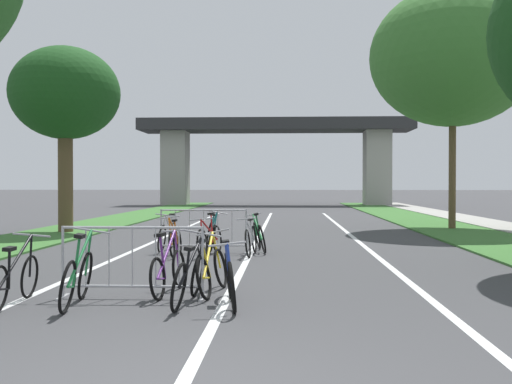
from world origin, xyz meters
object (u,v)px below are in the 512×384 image
object	(u,v)px
bicycle_yellow_3	(212,270)
bicycle_silver_8	(251,240)
bicycle_purple_6	(168,270)
tree_left_oak_near	(65,95)
bicycle_orange_2	(175,241)
crowd_barrier_second	(204,232)
bicycle_green_11	(259,236)
crowd_barrier_nearest	(132,263)
bicycle_white_9	(167,235)
bicycle_blue_4	(230,279)
bicycle_red_5	(210,239)
bicycle_green_1	(77,277)
tree_right_cypress_far	(453,57)
bicycle_black_10	(15,279)
bicycle_black_0	(189,278)
bicycle_teal_7	(211,235)

from	to	relation	value
bicycle_yellow_3	bicycle_silver_8	world-z (taller)	bicycle_yellow_3
bicycle_purple_6	tree_left_oak_near	bearing A→B (deg)	124.04
tree_left_oak_near	bicycle_orange_2	xyz separation A→B (m)	(4.85, -6.09, -4.29)
crowd_barrier_second	bicycle_green_11	distance (m)	1.38
crowd_barrier_nearest	bicycle_purple_6	size ratio (longest dim) A/B	1.27
bicycle_silver_8	bicycle_white_9	world-z (taller)	bicycle_white_9
crowd_barrier_nearest	bicycle_white_9	bearing A→B (deg)	96.65
crowd_barrier_nearest	bicycle_blue_4	distance (m)	1.52
bicycle_red_5	bicycle_green_11	bearing A→B (deg)	-129.11
tree_left_oak_near	crowd_barrier_second	size ratio (longest dim) A/B	2.95
bicycle_green_1	bicycle_purple_6	distance (m)	1.42
tree_right_cypress_far	bicycle_green_1	world-z (taller)	tree_right_cypress_far
tree_left_oak_near	crowd_barrier_nearest	distance (m)	13.06
bicycle_orange_2	bicycle_red_5	size ratio (longest dim) A/B	0.98
bicycle_blue_4	bicycle_red_5	world-z (taller)	bicycle_red_5
bicycle_red_5	bicycle_black_10	distance (m)	6.09
bicycle_black_0	bicycle_teal_7	size ratio (longest dim) A/B	1.03
tree_right_cypress_far	crowd_barrier_nearest	distance (m)	16.77
tree_left_oak_near	bicycle_orange_2	size ratio (longest dim) A/B	3.72
crowd_barrier_second	bicycle_teal_7	distance (m)	0.60
bicycle_yellow_3	bicycle_teal_7	world-z (taller)	bicycle_teal_7
tree_right_cypress_far	bicycle_red_5	xyz separation A→B (m)	(-7.75, -8.26, -5.86)
bicycle_teal_7	bicycle_silver_8	distance (m)	1.43
crowd_barrier_second	bicycle_white_9	bearing A→B (deg)	155.02
bicycle_purple_6	bicycle_teal_7	xyz separation A→B (m)	(-0.10, 5.91, 0.02)
tree_left_oak_near	bicycle_green_11	distance (m)	9.48
tree_right_cypress_far	bicycle_orange_2	xyz separation A→B (m)	(-8.54, -8.31, -5.88)
bicycle_red_5	bicycle_blue_4	bearing A→B (deg)	111.15
bicycle_white_9	bicycle_black_10	bearing A→B (deg)	86.57
bicycle_teal_7	bicycle_green_1	bearing A→B (deg)	70.31
bicycle_orange_2	bicycle_green_11	world-z (taller)	bicycle_green_11
bicycle_black_10	bicycle_green_11	world-z (taller)	bicycle_green_11
bicycle_black_0	bicycle_silver_8	xyz separation A→B (m)	(0.51, 5.69, -0.00)
crowd_barrier_nearest	bicycle_teal_7	size ratio (longest dim) A/B	1.24
bicycle_blue_4	bicycle_purple_6	size ratio (longest dim) A/B	1.01
bicycle_black_0	tree_right_cypress_far	bearing A→B (deg)	66.38
bicycle_orange_2	bicycle_purple_6	bearing A→B (deg)	97.40
crowd_barrier_second	bicycle_red_5	world-z (taller)	crowd_barrier_second
bicycle_black_10	bicycle_white_9	bearing A→B (deg)	80.70
bicycle_purple_6	bicycle_silver_8	size ratio (longest dim) A/B	0.96
bicycle_black_10	bicycle_green_1	bearing A→B (deg)	-2.80
bicycle_green_1	bicycle_green_11	size ratio (longest dim) A/B	0.97
tree_left_oak_near	bicycle_yellow_3	distance (m)	13.20
crowd_barrier_nearest	bicycle_green_1	xyz separation A→B (m)	(-0.60, -0.58, -0.12)
tree_right_cypress_far	bicycle_black_0	xyz separation A→B (m)	(-7.31, -13.84, -5.86)
bicycle_white_9	bicycle_silver_8	bearing A→B (deg)	161.27
bicycle_yellow_3	bicycle_black_10	distance (m)	2.77
tree_left_oak_near	bicycle_blue_4	world-z (taller)	tree_left_oak_near
bicycle_black_0	bicycle_black_10	size ratio (longest dim) A/B	1.02
bicycle_yellow_3	bicycle_black_10	size ratio (longest dim) A/B	0.99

